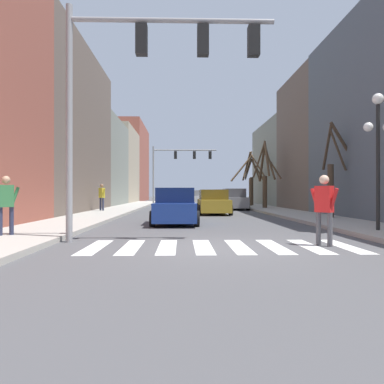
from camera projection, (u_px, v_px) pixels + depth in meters
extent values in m
plane|color=#4C4C4F|center=(222.00, 248.00, 9.23)|extent=(240.00, 240.00, 0.00)
cube|color=#66564C|center=(46.00, 131.00, 25.32)|extent=(6.00, 14.56, 11.09)
cube|color=gray|center=(91.00, 163.00, 37.99)|extent=(6.00, 10.78, 8.72)
cube|color=tan|center=(112.00, 166.00, 49.02)|extent=(6.00, 11.30, 9.69)
cube|color=#934C3D|center=(127.00, 163.00, 62.63)|extent=(6.00, 15.91, 12.56)
cube|color=#66564C|center=(330.00, 144.00, 28.20)|extent=(6.00, 8.11, 10.06)
cube|color=gray|center=(292.00, 165.00, 37.75)|extent=(6.00, 11.00, 8.26)
cube|color=white|center=(95.00, 247.00, 9.33)|extent=(0.45, 2.60, 0.01)
cube|color=white|center=(131.00, 247.00, 9.35)|extent=(0.45, 2.60, 0.01)
cube|color=white|center=(167.00, 247.00, 9.38)|extent=(0.45, 2.60, 0.01)
cube|color=white|center=(203.00, 247.00, 9.40)|extent=(0.45, 2.60, 0.01)
cube|color=white|center=(239.00, 246.00, 9.43)|extent=(0.45, 2.60, 0.01)
cube|color=white|center=(274.00, 246.00, 9.45)|extent=(0.45, 2.60, 0.01)
cube|color=white|center=(309.00, 246.00, 9.48)|extent=(0.45, 2.60, 0.01)
cube|color=white|center=(344.00, 246.00, 9.50)|extent=(0.45, 2.60, 0.01)
cylinder|color=gray|center=(69.00, 123.00, 10.27)|extent=(0.18, 0.18, 6.54)
cylinder|color=gray|center=(172.00, 20.00, 10.36)|extent=(5.67, 0.14, 0.14)
cube|color=black|center=(142.00, 40.00, 10.33)|extent=(0.32, 0.28, 0.84)
cube|color=black|center=(203.00, 41.00, 10.38)|extent=(0.32, 0.28, 0.84)
cube|color=black|center=(254.00, 41.00, 10.42)|extent=(0.32, 0.28, 0.84)
cylinder|color=gray|center=(153.00, 176.00, 40.78)|extent=(0.18, 0.18, 6.43)
cylinder|color=gray|center=(185.00, 150.00, 40.88)|extent=(6.89, 0.14, 0.14)
cube|color=black|center=(175.00, 155.00, 40.85)|extent=(0.32, 0.28, 0.84)
cube|color=black|center=(194.00, 155.00, 40.90)|extent=(0.32, 0.28, 0.84)
cube|color=black|center=(210.00, 155.00, 40.95)|extent=(0.32, 0.28, 0.84)
cylinder|color=black|center=(378.00, 167.00, 12.11)|extent=(0.12, 0.12, 4.07)
sphere|color=white|center=(378.00, 99.00, 12.11)|extent=(0.36, 0.36, 0.36)
sphere|color=white|center=(368.00, 127.00, 12.10)|extent=(0.31, 0.31, 0.31)
cube|color=#A38423|center=(213.00, 205.00, 23.83)|extent=(1.81, 4.84, 0.76)
cube|color=#594813|center=(213.00, 195.00, 23.83)|extent=(1.67, 2.51, 0.62)
cylinder|color=black|center=(198.00, 208.00, 25.30)|extent=(0.22, 0.64, 0.64)
cylinder|color=black|center=(225.00, 208.00, 25.35)|extent=(0.22, 0.64, 0.64)
cylinder|color=black|center=(200.00, 210.00, 22.30)|extent=(0.22, 0.64, 0.64)
cylinder|color=black|center=(231.00, 210.00, 22.35)|extent=(0.22, 0.64, 0.64)
cube|color=#A38423|center=(222.00, 200.00, 38.08)|extent=(1.93, 4.71, 0.83)
cube|color=#594813|center=(222.00, 193.00, 38.08)|extent=(1.77, 2.45, 0.68)
cylinder|color=black|center=(211.00, 203.00, 39.51)|extent=(0.22, 0.64, 0.64)
cylinder|color=black|center=(230.00, 202.00, 39.57)|extent=(0.22, 0.64, 0.64)
cylinder|color=black|center=(214.00, 203.00, 36.60)|extent=(0.22, 0.64, 0.64)
cylinder|color=black|center=(234.00, 203.00, 36.65)|extent=(0.22, 0.64, 0.64)
cube|color=black|center=(179.00, 202.00, 32.79)|extent=(1.81, 4.53, 0.81)
cube|color=black|center=(179.00, 193.00, 32.79)|extent=(1.66, 2.36, 0.67)
cylinder|color=black|center=(190.00, 205.00, 31.41)|extent=(0.22, 0.64, 0.64)
cylinder|color=black|center=(168.00, 205.00, 31.36)|extent=(0.22, 0.64, 0.64)
cylinder|color=black|center=(189.00, 204.00, 34.22)|extent=(0.22, 0.64, 0.64)
cylinder|color=black|center=(169.00, 204.00, 34.17)|extent=(0.22, 0.64, 0.64)
cube|color=navy|center=(175.00, 211.00, 16.33)|extent=(1.73, 4.48, 0.76)
cube|color=#0E1C46|center=(175.00, 195.00, 16.33)|extent=(1.59, 2.33, 0.63)
cylinder|color=black|center=(197.00, 219.00, 14.97)|extent=(0.22, 0.64, 0.64)
cylinder|color=black|center=(153.00, 219.00, 14.92)|extent=(0.22, 0.64, 0.64)
cylinder|color=black|center=(194.00, 215.00, 17.74)|extent=(0.22, 0.64, 0.64)
cylinder|color=black|center=(157.00, 215.00, 17.70)|extent=(0.22, 0.64, 0.64)
cube|color=gray|center=(234.00, 202.00, 29.98)|extent=(1.76, 4.24, 0.83)
cube|color=#464648|center=(234.00, 193.00, 29.98)|extent=(1.62, 2.20, 0.68)
cylinder|color=black|center=(221.00, 205.00, 31.27)|extent=(0.22, 0.64, 0.64)
cylinder|color=black|center=(242.00, 205.00, 31.32)|extent=(0.22, 0.64, 0.64)
cylinder|color=black|center=(225.00, 206.00, 28.64)|extent=(0.22, 0.64, 0.64)
cylinder|color=black|center=(248.00, 206.00, 28.69)|extent=(0.22, 0.64, 0.64)
cube|color=silver|center=(197.00, 199.00, 43.20)|extent=(1.72, 4.40, 0.80)
cube|color=slate|center=(197.00, 193.00, 43.20)|extent=(1.58, 2.29, 0.65)
cylinder|color=black|center=(189.00, 201.00, 44.54)|extent=(0.22, 0.64, 0.64)
cylinder|color=black|center=(204.00, 201.00, 44.59)|extent=(0.22, 0.64, 0.64)
cylinder|color=black|center=(190.00, 202.00, 41.81)|extent=(0.22, 0.64, 0.64)
cylinder|color=black|center=(206.00, 202.00, 41.86)|extent=(0.22, 0.64, 0.64)
cylinder|color=#282D47|center=(12.00, 221.00, 10.73)|extent=(0.12, 0.12, 0.80)
cylinder|color=#282D47|center=(0.00, 221.00, 10.56)|extent=(0.12, 0.12, 0.80)
cube|color=#337542|center=(6.00, 196.00, 10.64)|extent=(0.45, 0.40, 0.63)
sphere|color=tan|center=(6.00, 180.00, 10.65)|extent=(0.23, 0.23, 0.23)
cylinder|color=#337542|center=(15.00, 197.00, 10.77)|extent=(0.28, 0.22, 0.61)
cylinder|color=#282D47|center=(103.00, 204.00, 25.30)|extent=(0.13, 0.13, 0.86)
cylinder|color=#282D47|center=(101.00, 204.00, 25.52)|extent=(0.13, 0.13, 0.86)
cube|color=gold|center=(102.00, 193.00, 25.41)|extent=(0.46, 0.47, 0.68)
sphere|color=#8C664C|center=(102.00, 186.00, 25.41)|extent=(0.24, 0.24, 0.24)
cylinder|color=gold|center=(104.00, 193.00, 25.24)|extent=(0.27, 0.28, 0.66)
cylinder|color=gold|center=(100.00, 193.00, 25.58)|extent=(0.27, 0.28, 0.66)
cylinder|color=#4C4C51|center=(319.00, 229.00, 9.67)|extent=(0.13, 0.13, 0.86)
cylinder|color=#4C4C51|center=(330.00, 230.00, 9.44)|extent=(0.13, 0.13, 0.86)
cube|color=red|center=(324.00, 199.00, 9.55)|extent=(0.45, 0.47, 0.68)
sphere|color=beige|center=(324.00, 180.00, 9.55)|extent=(0.24, 0.24, 0.24)
cylinder|color=red|center=(315.00, 201.00, 9.73)|extent=(0.26, 0.29, 0.66)
cylinder|color=red|center=(333.00, 201.00, 9.37)|extent=(0.26, 0.29, 0.66)
cylinder|color=#473828|center=(252.00, 191.00, 36.83)|extent=(0.33, 0.33, 2.74)
cylinder|color=#473828|center=(248.00, 167.00, 36.25)|extent=(0.96, 1.28, 2.49)
cylinder|color=#473828|center=(248.00, 165.00, 36.22)|extent=(1.15, 1.37, 2.73)
cylinder|color=#473828|center=(256.00, 170.00, 36.87)|extent=(0.99, 0.20, 2.10)
cylinder|color=#473828|center=(258.00, 170.00, 36.60)|extent=(1.20, 0.66, 2.10)
cylinder|color=#473828|center=(249.00, 168.00, 37.04)|extent=(0.68, 0.60, 1.93)
cylinder|color=#473828|center=(331.00, 191.00, 18.31)|extent=(0.30, 0.30, 2.60)
cylinder|color=#473828|center=(338.00, 151.00, 18.39)|extent=(0.92, 0.26, 1.97)
cylinder|color=#473828|center=(327.00, 148.00, 19.13)|extent=(0.39, 1.74, 2.14)
cylinder|color=#473828|center=(344.00, 144.00, 18.48)|extent=(1.58, 0.48, 2.20)
cylinder|color=brown|center=(251.00, 192.00, 35.05)|extent=(0.30, 0.30, 2.57)
cylinder|color=brown|center=(247.00, 166.00, 35.68)|extent=(0.66, 1.42, 2.73)
cylinder|color=brown|center=(258.00, 166.00, 34.30)|extent=(1.15, 1.70, 2.38)
cylinder|color=brown|center=(255.00, 166.00, 35.55)|extent=(1.10, 1.08, 2.53)
cylinder|color=brown|center=(241.00, 169.00, 34.80)|extent=(2.03, 0.66, 2.37)
cylinder|color=brown|center=(265.00, 192.00, 30.08)|extent=(0.36, 0.36, 2.55)
cylinder|color=brown|center=(259.00, 160.00, 30.39)|extent=(0.93, 0.78, 2.87)
cylinder|color=brown|center=(273.00, 166.00, 29.50)|extent=(1.10, 1.35, 2.16)
cylinder|color=brown|center=(270.00, 163.00, 29.32)|extent=(0.58, 1.68, 2.77)
cylinder|color=brown|center=(262.00, 164.00, 30.78)|extent=(0.31, 1.56, 2.94)
cylinder|color=brown|center=(267.00, 158.00, 29.15)|extent=(0.26, 2.02, 2.93)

